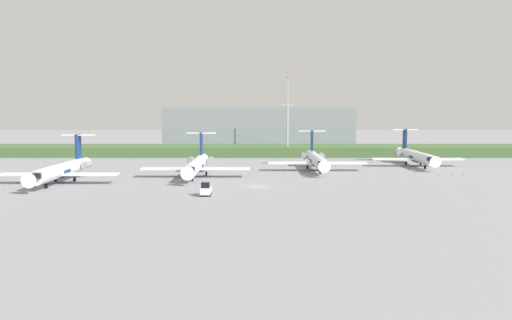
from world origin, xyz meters
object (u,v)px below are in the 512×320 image
object	(u,v)px
regional_jet_fourth	(415,156)
safety_cone_rear_marker	(463,173)
regional_jet_third	(315,159)
baggage_tug	(205,190)
regional_jet_nearest	(60,170)
antenna_mast	(287,123)
safety_cone_mid_marker	(453,174)
regional_jet_second	(196,165)
safety_cone_front_marker	(440,174)

from	to	relation	value
regional_jet_fourth	safety_cone_rear_marker	xyz separation A→B (m)	(5.09, -19.16, -2.26)
regional_jet_third	baggage_tug	distance (m)	44.68
regional_jet_third	baggage_tug	bearing A→B (deg)	-120.29
regional_jet_nearest	safety_cone_rear_marker	world-z (taller)	regional_jet_nearest
antenna_mast	safety_cone_mid_marker	distance (m)	60.79
baggage_tug	safety_cone_rear_marker	bearing A→B (deg)	28.62
regional_jet_second	regional_jet_fourth	distance (m)	57.70
regional_jet_nearest	antenna_mast	world-z (taller)	antenna_mast
regional_jet_third	antenna_mast	distance (m)	41.21
regional_jet_fourth	safety_cone_front_marker	bearing A→B (deg)	-90.71
regional_jet_third	regional_jet_second	bearing A→B (deg)	-155.65
baggage_tug	regional_jet_nearest	bearing A→B (deg)	151.12
regional_jet_third	baggage_tug	xyz separation A→B (m)	(-22.52, -38.56, -1.53)
regional_jet_nearest	baggage_tug	bearing A→B (deg)	-28.88
regional_jet_second	antenna_mast	world-z (taller)	antenna_mast
safety_cone_front_marker	regional_jet_nearest	bearing A→B (deg)	-171.02
regional_jet_second	antenna_mast	bearing A→B (deg)	66.85
regional_jet_nearest	safety_cone_front_marker	distance (m)	79.32
regional_jet_third	baggage_tug	size ratio (longest dim) A/B	9.69
regional_jet_second	regional_jet_third	distance (m)	29.53
regional_jet_nearest	antenna_mast	distance (m)	78.96
regional_jet_nearest	regional_jet_fourth	distance (m)	84.92
regional_jet_third	regional_jet_nearest	bearing A→B (deg)	-156.99
regional_jet_third	antenna_mast	world-z (taller)	antenna_mast
safety_cone_front_marker	safety_cone_mid_marker	bearing A→B (deg)	6.20
regional_jet_fourth	regional_jet_nearest	bearing A→B (deg)	-157.69
safety_cone_front_marker	regional_jet_fourth	bearing A→B (deg)	89.29
regional_jet_second	safety_cone_mid_marker	bearing A→B (deg)	2.75
regional_jet_nearest	safety_cone_front_marker	size ratio (longest dim) A/B	56.36
regional_jet_third	safety_cone_mid_marker	bearing A→B (deg)	-18.08
antenna_mast	safety_cone_mid_marker	xyz separation A→B (m)	(33.53, -49.76, -9.74)
antenna_mast	safety_cone_mid_marker	world-z (taller)	antenna_mast
regional_jet_second	antenna_mast	xyz separation A→B (m)	(22.42, 52.45, 7.47)
regional_jet_fourth	regional_jet_third	bearing A→B (deg)	-159.11
safety_cone_mid_marker	safety_cone_rear_marker	distance (m)	2.41
safety_cone_rear_marker	antenna_mast	bearing A→B (deg)	126.03
safety_cone_rear_marker	regional_jet_nearest	bearing A→B (deg)	-171.12
baggage_tug	antenna_mast	bearing A→B (deg)	77.11
regional_jet_third	safety_cone_rear_marker	xyz separation A→B (m)	(31.43, -9.11, -2.26)
baggage_tug	safety_cone_mid_marker	bearing A→B (deg)	29.41
regional_jet_second	antenna_mast	distance (m)	57.53
regional_jet_nearest	regional_jet_second	xyz separation A→B (m)	(25.32, 10.00, 0.00)
regional_jet_third	antenna_mast	size ratio (longest dim) A/B	1.28
regional_jet_second	baggage_tug	distance (m)	26.79
regional_jet_nearest	regional_jet_fourth	xyz separation A→B (m)	(78.56, 32.23, 0.00)
regional_jet_second	safety_cone_rear_marker	world-z (taller)	regional_jet_second
regional_jet_fourth	safety_cone_front_marker	size ratio (longest dim) A/B	56.36
regional_jet_nearest	safety_cone_rear_marker	size ratio (longest dim) A/B	56.36
baggage_tug	safety_cone_front_marker	xyz separation A→B (m)	(48.62, 28.75, -0.73)
regional_jet_second	regional_jet_fourth	world-z (taller)	same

